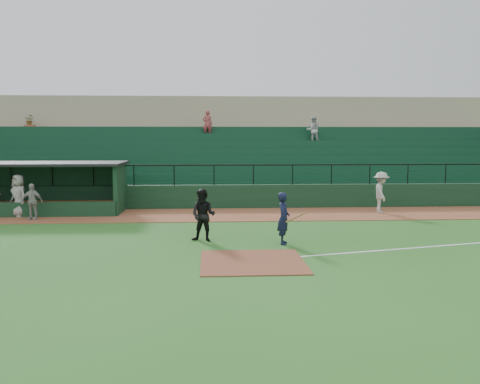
{
  "coord_description": "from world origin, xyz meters",
  "views": [
    {
      "loc": [
        -1.23,
        -15.4,
        3.64
      ],
      "look_at": [
        0.0,
        5.0,
        1.4
      ],
      "focal_mm": 38.08,
      "sensor_mm": 36.0,
      "label": 1
    }
  ],
  "objects": [
    {
      "name": "foul_line",
      "position": [
        8.0,
        1.2,
        0.01
      ],
      "size": [
        17.49,
        4.44,
        0.01
      ],
      "primitive_type": "cube",
      "rotation": [
        0.0,
        0.0,
        0.24
      ],
      "color": "white",
      "rests_on": "ground"
    },
    {
      "name": "stadium_structure",
      "position": [
        -0.0,
        16.46,
        2.3
      ],
      "size": [
        38.0,
        13.08,
        6.4
      ],
      "color": "#10321B",
      "rests_on": "ground"
    },
    {
      "name": "umpire",
      "position": [
        -1.45,
        2.08,
        0.91
      ],
      "size": [
        1.07,
        0.95,
        1.83
      ],
      "primitive_type": "imported",
      "rotation": [
        0.0,
        0.0,
        -0.34
      ],
      "color": "black",
      "rests_on": "ground"
    },
    {
      "name": "dugout_player_b",
      "position": [
        -9.83,
        7.91,
        0.98
      ],
      "size": [
        1.11,
        1.04,
        1.91
      ],
      "primitive_type": "imported",
      "rotation": [
        0.0,
        0.0,
        -0.64
      ],
      "color": "#A09B96",
      "rests_on": "warning_track"
    },
    {
      "name": "runner",
      "position": [
        6.89,
        8.07,
        1.01
      ],
      "size": [
        0.92,
        1.36,
        1.95
      ],
      "primitive_type": "imported",
      "rotation": [
        0.0,
        0.0,
        1.4
      ],
      "color": "#ACA8A1",
      "rests_on": "warning_track"
    },
    {
      "name": "ground",
      "position": [
        0.0,
        0.0,
        0.0
      ],
      "size": [
        90.0,
        90.0,
        0.0
      ],
      "primitive_type": "plane",
      "color": "#255A1D",
      "rests_on": "ground"
    },
    {
      "name": "dugout",
      "position": [
        -9.75,
        9.56,
        1.33
      ],
      "size": [
        8.9,
        3.2,
        2.42
      ],
      "color": "#10321B",
      "rests_on": "ground"
    },
    {
      "name": "home_plate_dirt",
      "position": [
        0.0,
        -1.0,
        0.01
      ],
      "size": [
        3.0,
        3.0,
        0.03
      ],
      "primitive_type": "cube",
      "color": "brown",
      "rests_on": "ground"
    },
    {
      "name": "batter_at_plate",
      "position": [
        1.27,
        1.47,
        0.88
      ],
      "size": [
        1.04,
        0.71,
        1.77
      ],
      "color": "black",
      "rests_on": "ground"
    },
    {
      "name": "warning_track",
      "position": [
        0.0,
        8.0,
        0.01
      ],
      "size": [
        40.0,
        4.0,
        0.03
      ],
      "primitive_type": "cube",
      "color": "brown",
      "rests_on": "ground"
    },
    {
      "name": "dugout_player_a",
      "position": [
        -8.95,
        7.04,
        0.82
      ],
      "size": [
        0.95,
        0.46,
        1.58
      ],
      "primitive_type": "imported",
      "rotation": [
        0.0,
        0.0,
        -0.08
      ],
      "color": "#9C9892",
      "rests_on": "warning_track"
    }
  ]
}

